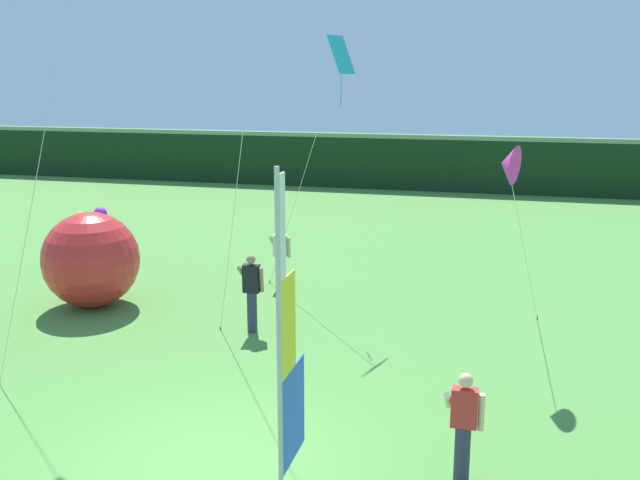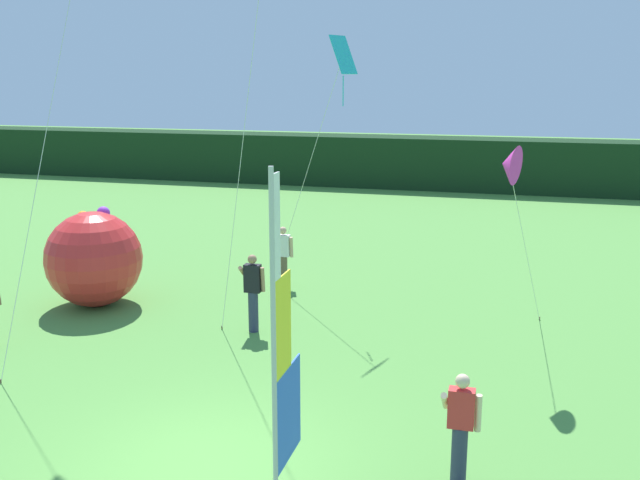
{
  "view_description": "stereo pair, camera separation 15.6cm",
  "coord_description": "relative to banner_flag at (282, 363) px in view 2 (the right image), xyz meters",
  "views": [
    {
      "loc": [
        3.98,
        -8.71,
        5.57
      ],
      "look_at": [
        0.74,
        3.73,
        2.58
      ],
      "focal_mm": 40.09,
      "sensor_mm": 36.0,
      "label": 1
    },
    {
      "loc": [
        4.13,
        -8.67,
        5.57
      ],
      "look_at": [
        0.74,
        3.73,
        2.58
      ],
      "focal_mm": 40.09,
      "sensor_mm": 36.0,
      "label": 2
    }
  ],
  "objects": [
    {
      "name": "distant_treeline",
      "position": [
        -1.59,
        28.22,
        -0.95
      ],
      "size": [
        80.0,
        2.4,
        2.52
      ],
      "primitive_type": "cube",
      "color": "black",
      "rests_on": "ground"
    },
    {
      "name": "inflatable_balloon",
      "position": [
        -7.24,
        7.24,
        -1.03
      ],
      "size": [
        2.34,
        2.34,
        2.39
      ],
      "color": "red",
      "rests_on": "ground"
    },
    {
      "name": "person_far_left",
      "position": [
        -3.29,
        10.01,
        -1.34
      ],
      "size": [
        0.55,
        0.48,
        1.63
      ],
      "color": "brown",
      "rests_on": "ground"
    },
    {
      "name": "person_mid_field",
      "position": [
        -2.84,
        6.51,
        -1.27
      ],
      "size": [
        0.55,
        0.48,
        1.75
      ],
      "color": "#2D334C",
      "rests_on": "ground"
    },
    {
      "name": "kite_magenta_delta_2",
      "position": [
        2.44,
        6.34,
        1.69
      ],
      "size": [
        1.16,
        3.04,
        4.3
      ],
      "color": "brown",
      "rests_on": "ground"
    },
    {
      "name": "banner_flag",
      "position": [
        0.0,
        0.0,
        0.0
      ],
      "size": [
        0.06,
        1.03,
        4.6
      ],
      "color": "#B7B7BC",
      "rests_on": "ground"
    },
    {
      "name": "ground_plane",
      "position": [
        -1.59,
        1.11,
        -2.21
      ],
      "size": [
        120.0,
        120.0,
        0.0
      ],
      "primitive_type": "plane",
      "color": "#518E3D"
    },
    {
      "name": "person_far_right",
      "position": [
        2.03,
        1.62,
        -1.35
      ],
      "size": [
        0.55,
        0.48,
        1.61
      ],
      "color": "#2D334C",
      "rests_on": "ground"
    },
    {
      "name": "kite_cyan_diamond_3",
      "position": [
        -1.51,
        9.02,
        3.55
      ],
      "size": [
        2.54,
        1.6,
        6.45
      ],
      "color": "brown",
      "rests_on": "ground"
    }
  ]
}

